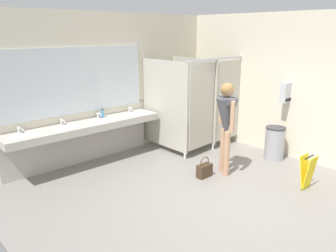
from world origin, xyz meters
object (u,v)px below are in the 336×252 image
at_px(soap_dispenser, 102,114).
at_px(wet_floor_sign, 307,172).
at_px(trash_bin, 275,143).
at_px(paper_towel_dispenser_upper, 287,92).
at_px(person_standing, 226,117).
at_px(handbag, 204,170).

bearing_deg(soap_dispenser, wet_floor_sign, -64.10).
xyz_separation_m(trash_bin, soap_dispenser, (-2.56, 2.47, 0.60)).
relative_size(paper_towel_dispenser_upper, wet_floor_sign, 0.70).
relative_size(soap_dispenser, wet_floor_sign, 0.32).
height_order(paper_towel_dispenser_upper, person_standing, person_standing).
distance_m(paper_towel_dispenser_upper, trash_bin, 1.07).
distance_m(trash_bin, soap_dispenser, 3.61).
xyz_separation_m(paper_towel_dispenser_upper, handbag, (-2.05, 0.37, -1.24)).
relative_size(trash_bin, wet_floor_sign, 1.19).
height_order(paper_towel_dispenser_upper, wet_floor_sign, paper_towel_dispenser_upper).
distance_m(paper_towel_dispenser_upper, person_standing, 1.70).
bearing_deg(person_standing, wet_floor_sign, -67.89).
bearing_deg(paper_towel_dispenser_upper, soap_dispenser, 139.12).
xyz_separation_m(soap_dispenser, wet_floor_sign, (1.74, -3.58, -0.65)).
bearing_deg(paper_towel_dispenser_upper, wet_floor_sign, -135.22).
height_order(person_standing, handbag, person_standing).
xyz_separation_m(paper_towel_dispenser_upper, person_standing, (-1.66, 0.23, -0.28)).
bearing_deg(soap_dispenser, trash_bin, -44.00).
relative_size(person_standing, handbag, 4.36).
xyz_separation_m(trash_bin, handbag, (-1.75, 0.37, -0.21)).
distance_m(soap_dispenser, wet_floor_sign, 4.03).
xyz_separation_m(paper_towel_dispenser_upper, soap_dispenser, (-2.86, 2.47, -0.42)).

